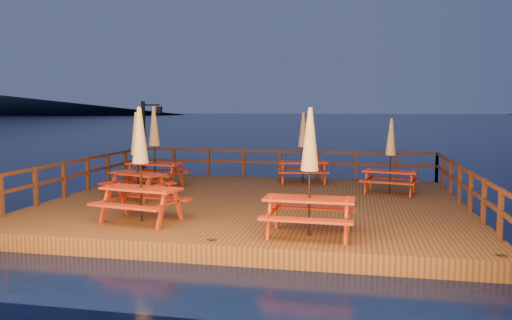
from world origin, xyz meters
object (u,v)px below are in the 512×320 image
object	(u,v)px
picnic_table_2	(303,146)
picnic_table_1	(137,154)
picnic_table_0	(154,145)
lamp_post	(147,131)

from	to	relation	value
picnic_table_2	picnic_table_1	bearing A→B (deg)	-146.98
picnic_table_1	picnic_table_2	bearing A→B (deg)	67.44
picnic_table_1	picnic_table_2	size ratio (longest dim) A/B	1.01
picnic_table_0	lamp_post	bearing A→B (deg)	125.18
lamp_post	picnic_table_0	world-z (taller)	lamp_post
picnic_table_1	picnic_table_0	bearing A→B (deg)	124.22
lamp_post	picnic_table_0	distance (m)	3.19
picnic_table_0	picnic_table_2	size ratio (longest dim) A/B	1.08
picnic_table_0	picnic_table_2	xyz separation A→B (m)	(4.92, 2.01, -0.11)
lamp_post	picnic_table_2	xyz separation A→B (m)	(6.41, -0.80, -0.46)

